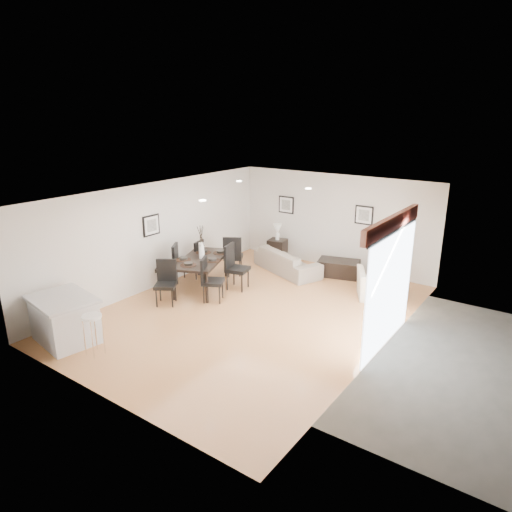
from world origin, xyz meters
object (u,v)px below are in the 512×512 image
Objects in this scene: dining_chair_wfar at (196,257)px; dining_chair_enear at (209,277)px; dining_chair_foot at (233,254)px; bar_stool at (92,321)px; coffee_table at (339,268)px; dining_table at (202,261)px; armchair at (381,285)px; dining_chair_wnear at (171,263)px; side_table at (277,250)px; sofa at (287,261)px; dining_chair_head at (166,279)px; kitchen_island at (65,319)px; dining_chair_efar at (234,264)px.

dining_chair_enear is (1.38, -1.03, 0.02)m from dining_chair_wfar.
bar_stool is (0.57, -4.91, 0.06)m from dining_chair_foot.
dining_chair_foot is at bearing -160.67° from coffee_table.
armchair is at bearing 3.46° from dining_table.
armchair is 4.91m from dining_chair_wfar.
dining_chair_wnear reaches higher than side_table.
dining_chair_wnear reaches higher than dining_chair_enear.
dining_chair_wnear reaches higher than armchair.
dining_chair_wnear is 1.04× the size of coffee_table.
dining_chair_foot reaches higher than coffee_table.
dining_table is 3.21× the size of side_table.
dining_chair_enear is at bearing 88.69° from bar_stool.
sofa is 6.06m from bar_stool.
dining_table is 2.70× the size of bar_stool.
armchair is 4.15m from dining_chair_enear.
coffee_table is 1.38× the size of bar_stool.
dining_chair_enear is 1.02× the size of dining_chair_head.
sofa reaches higher than coffee_table.
side_table is (0.41, 4.20, -0.25)m from dining_chair_head.
kitchen_island is (-0.25, -2.50, -0.12)m from dining_chair_head.
sofa is at bearing 86.11° from kitchen_island.
dining_chair_wnear is 1.11× the size of dining_chair_wfar.
dining_chair_wfar is at bearing 120.87° from dining_table.
dining_chair_foot is at bearing 121.67° from dining_chair_wnear.
dining_chair_foot is at bearing 96.59° from bar_stool.
armchair is at bearing -45.73° from coffee_table.
dining_chair_head reaches higher than armchair.
sofa is 6.20m from kitchen_island.
dining_table is at bearing -145.93° from coffee_table.
dining_chair_efar is at bearing 98.79° from sofa.
dining_chair_efar reaches higher than dining_chair_wnear.
dining_chair_wnear reaches higher than coffee_table.
dining_chair_wfar is at bearing 77.03° from dining_chair_head.
side_table is 0.84× the size of bar_stool.
dining_chair_foot reaches higher than dining_table.
bar_stool is at bearing 65.20° from dining_chair_foot.
sofa is at bearing -41.11° from side_table.
coffee_table is (1.78, 2.41, -0.43)m from dining_chair_efar.
dining_chair_foot is (0.74, 1.63, -0.02)m from dining_chair_wnear.
dining_chair_foot is 0.77× the size of kitchen_island.
sofa is 2.90m from dining_chair_enear.
kitchen_island is 1.84× the size of bar_stool.
dining_chair_wfar is (-4.68, -1.47, 0.23)m from armchair.
kitchen_island reaches higher than sofa.
armchair is (2.88, -0.35, 0.04)m from sofa.
dining_chair_head reaches higher than kitchen_island.
coffee_table is (1.76, 3.40, -0.38)m from dining_chair_enear.
dining_chair_efar is (1.36, -0.04, 0.07)m from dining_chair_wfar.
dining_table is 3.81m from coffee_table.
sofa is at bearing 121.81° from dining_chair_wfar.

